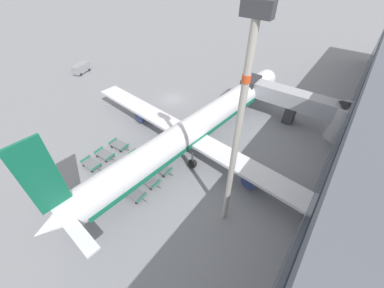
# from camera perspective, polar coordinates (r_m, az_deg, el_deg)

# --- Properties ---
(ground_plane) EXTENTS (500.00, 500.00, 0.00)m
(ground_plane) POSITION_cam_1_polar(r_m,az_deg,el_deg) (49.62, -4.77, 10.79)
(ground_plane) COLOR gray
(jet_bridge) EXTENTS (19.58, 4.49, 6.11)m
(jet_bridge) POSITION_cam_1_polar(r_m,az_deg,el_deg) (44.16, 25.91, 8.13)
(jet_bridge) COLOR #A8AAB2
(jet_bridge) RESTS_ON ground_plane
(airplane) EXTENTS (43.08, 46.72, 13.47)m
(airplane) POSITION_cam_1_polar(r_m,az_deg,el_deg) (35.28, 0.58, 3.77)
(airplane) COLOR white
(airplane) RESTS_ON ground_plane
(service_van) EXTENTS (3.05, 4.79, 2.12)m
(service_van) POSITION_cam_1_polar(r_m,az_deg,el_deg) (66.33, -25.31, 16.28)
(service_van) COLOR gray
(service_van) RESTS_ON ground_plane
(baggage_dolly_row_near_col_a) EXTENTS (3.49, 1.72, 0.92)m
(baggage_dolly_row_near_col_a) POSITION_cam_1_polar(r_m,az_deg,el_deg) (36.90, -23.20, -4.50)
(baggage_dolly_row_near_col_a) COLOR slate
(baggage_dolly_row_near_col_a) RESTS_ON ground_plane
(baggage_dolly_row_near_col_b) EXTENTS (3.49, 1.72, 0.92)m
(baggage_dolly_row_near_col_b) POSITION_cam_1_polar(r_m,az_deg,el_deg) (33.89, -19.11, -7.98)
(baggage_dolly_row_near_col_b) COLOR slate
(baggage_dolly_row_near_col_b) RESTS_ON ground_plane
(baggage_dolly_row_near_col_c) EXTENTS (3.52, 1.81, 0.92)m
(baggage_dolly_row_near_col_c) POSITION_cam_1_polar(r_m,az_deg,el_deg) (31.35, -13.78, -11.70)
(baggage_dolly_row_near_col_c) COLOR slate
(baggage_dolly_row_near_col_c) RESTS_ON ground_plane
(baggage_dolly_row_mid_a_col_a) EXTENTS (3.51, 1.78, 0.92)m
(baggage_dolly_row_mid_a_col_a) POSITION_cam_1_polar(r_m,az_deg,el_deg) (37.69, -20.38, -2.42)
(baggage_dolly_row_mid_a_col_a) COLOR slate
(baggage_dolly_row_mid_a_col_a) RESTS_ON ground_plane
(baggage_dolly_row_mid_a_col_b) EXTENTS (3.50, 1.74, 0.92)m
(baggage_dolly_row_mid_a_col_b) POSITION_cam_1_polar(r_m,az_deg,el_deg) (34.86, -15.60, -5.30)
(baggage_dolly_row_mid_a_col_b) COLOR slate
(baggage_dolly_row_mid_a_col_b) RESTS_ON ground_plane
(baggage_dolly_row_mid_a_col_c) EXTENTS (3.50, 1.75, 0.92)m
(baggage_dolly_row_mid_a_col_c) POSITION_cam_1_polar(r_m,az_deg,el_deg) (32.37, -10.33, -8.74)
(baggage_dolly_row_mid_a_col_c) COLOR slate
(baggage_dolly_row_mid_a_col_c) RESTS_ON ground_plane
(baggage_dolly_row_mid_b_col_a) EXTENTS (3.53, 1.83, 0.92)m
(baggage_dolly_row_mid_b_col_a) POSITION_cam_1_polar(r_m,az_deg,el_deg) (38.68, -17.26, -0.25)
(baggage_dolly_row_mid_b_col_a) COLOR slate
(baggage_dolly_row_mid_b_col_a) RESTS_ON ground_plane
(baggage_dolly_row_mid_b_col_b) EXTENTS (3.51, 1.77, 0.92)m
(baggage_dolly_row_mid_b_col_b) POSITION_cam_1_polar(r_m,az_deg,el_deg) (35.92, -12.94, -3.02)
(baggage_dolly_row_mid_b_col_b) COLOR slate
(baggage_dolly_row_mid_b_col_b) RESTS_ON ground_plane
(baggage_dolly_row_mid_b_col_c) EXTENTS (3.52, 1.79, 0.92)m
(baggage_dolly_row_mid_b_col_c) POSITION_cam_1_polar(r_m,az_deg,el_deg) (33.56, -7.46, -6.01)
(baggage_dolly_row_mid_b_col_c) COLOR slate
(baggage_dolly_row_mid_b_col_c) RESTS_ON ground_plane
(apron_light_mast) EXTENTS (2.00, 0.70, 22.34)m
(apron_light_mast) POSITION_cam_1_polar(r_m,az_deg,el_deg) (19.99, 11.03, 2.91)
(apron_light_mast) COLOR #ADA89E
(apron_light_mast) RESTS_ON ground_plane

